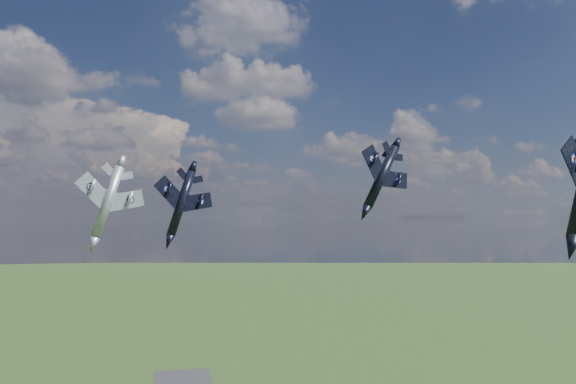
{
  "coord_description": "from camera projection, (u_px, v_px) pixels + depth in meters",
  "views": [
    {
      "loc": [
        -10.9,
        -55.07,
        80.02
      ],
      "look_at": [
        4.46,
        13.12,
        83.26
      ],
      "focal_mm": 35.0,
      "sensor_mm": 36.0,
      "label": 1
    }
  ],
  "objects": [
    {
      "name": "jet_lead_navy",
      "position": [
        181.0,
        203.0,
        75.61
      ],
      "size": [
        12.62,
        14.74,
        5.29
      ],
      "primitive_type": null,
      "rotation": [
        0.0,
        0.32,
        0.3
      ],
      "color": "black"
    },
    {
      "name": "jet_high_navy",
      "position": [
        381.0,
        177.0,
        82.49
      ],
      "size": [
        14.46,
        16.98,
        7.86
      ],
      "primitive_type": null,
      "rotation": [
        0.0,
        0.54,
        0.33
      ],
      "color": "black"
    },
    {
      "name": "jet_left_silver",
      "position": [
        108.0,
        202.0,
        75.02
      ],
      "size": [
        13.02,
        15.64,
        5.69
      ],
      "primitive_type": null,
      "rotation": [
        0.0,
        0.31,
        0.22
      ],
      "color": "#9698A0"
    }
  ]
}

